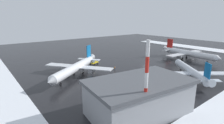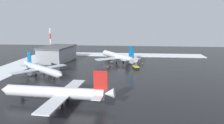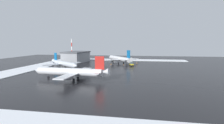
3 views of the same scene
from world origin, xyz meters
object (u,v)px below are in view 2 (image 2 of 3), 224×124
Objects in this scene: pushback_tug at (136,66)px; antenna_mast at (51,44)px; cargo_hangar at (57,54)px; airplane_parked_starboard at (118,56)px; airplane_far_rear at (42,69)px; traffic_cone_mid_line at (132,62)px; airplane_parked_portside at (57,93)px; ground_crew_near_tug at (142,64)px; ground_crew_by_nose_gear at (108,67)px; traffic_cone_near_nose at (124,65)px.

antenna_mast reaches higher than pushback_tug.
airplane_parked_starboard is at bearing 95.16° from cargo_hangar.
traffic_cone_mid_line is at bearing 80.05° from airplane_far_rear.
cargo_hangar reaches higher than pushback_tug.
antenna_mast reaches higher than airplane_far_rear.
traffic_cone_mid_line is (-65.03, 21.27, -3.16)m from airplane_parked_portside.
airplane_far_rear is 1.35× the size of antenna_mast.
pushback_tug is (-18.43, 41.01, -1.77)m from airplane_far_rear.
ground_crew_near_tug is 19.97m from ground_crew_by_nose_gear.
traffic_cone_near_nose is at bearing -23.50° from traffic_cone_mid_line.
airplane_far_rear is 47.14× the size of traffic_cone_mid_line.
ground_crew_near_tug is 10.24m from traffic_cone_mid_line.
ground_crew_near_tug is (-56.40, 26.74, -2.47)m from airplane_parked_portside.
cargo_hangar reaches higher than ground_crew_near_tug.
antenna_mast is (-69.32, -28.32, 6.17)m from airplane_parked_portside.
airplane_parked_portside is at bearing -21.05° from airplane_far_rear.
airplane_parked_starboard reaches higher than ground_crew_by_nose_gear.
traffic_cone_near_nose is (8.57, 3.88, -3.24)m from airplane_parked_starboard.
airplane_parked_starboard is 18.13× the size of ground_crew_near_tug.
airplane_parked_starboard is at bearing -155.66° from traffic_cone_near_nose.
airplane_parked_starboard is 18.13× the size of ground_crew_by_nose_gear.
cargo_hangar is (4.05, 5.38, -5.17)m from antenna_mast.
airplane_parked_portside is at bearing 22.22° from antenna_mast.
antenna_mast is at bearing -107.08° from traffic_cone_near_nose.
traffic_cone_mid_line is at bearing 96.96° from cargo_hangar.
traffic_cone_near_nose is (9.90, 40.01, -4.17)m from cargo_hangar.
cargo_hangar is at bearing -67.01° from airplane_parked_portside.
antenna_mast is 34.94× the size of traffic_cone_near_nose.
airplane_far_rear is 0.97× the size of cargo_hangar.
airplane_parked_starboard is 0.88× the size of airplane_parked_portside.
airplane_parked_starboard reaches higher than ground_crew_near_tug.
antenna_mast reaches higher than airplane_parked_starboard.
airplane_parked_starboard is at bearing 15.58° from pushback_tug.
traffic_cone_mid_line is at bearing 85.06° from antenna_mast.
ground_crew_by_nose_gear is (2.58, -13.76, -0.31)m from pushback_tug.
pushback_tug reaches higher than ground_crew_near_tug.
traffic_cone_near_nose is (-24.73, 34.92, -2.78)m from airplane_far_rear.
pushback_tug is (-49.08, 23.16, -2.16)m from airplane_parked_portside.
airplane_parked_starboard reaches higher than airplane_parked_portside.
antenna_mast is 0.72× the size of cargo_hangar.
traffic_cone_mid_line is (4.29, 49.59, -9.33)m from antenna_mast.
airplane_far_rear reaches higher than ground_crew_near_tug.
traffic_cone_mid_line is at bearing -104.49° from airplane_parked_portside.
ground_crew_near_tug is (7.54, 13.55, -2.54)m from airplane_parked_starboard.
airplane_far_rear is at bearing 15.63° from cargo_hangar.
traffic_cone_near_nose is at bearing 25.79° from pushback_tug.
antenna_mast is at bearing -119.71° from cargo_hangar.
airplane_far_rear is 52.16m from traffic_cone_mid_line.
airplane_parked_portside is 63.75× the size of traffic_cone_mid_line.
antenna_mast is (-5.38, -41.51, 6.09)m from airplane_parked_starboard.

